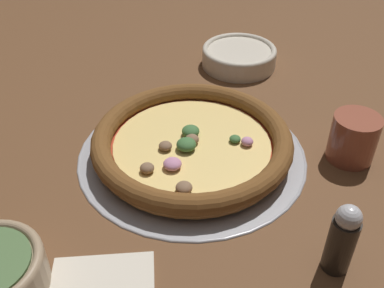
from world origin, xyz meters
name	(u,v)px	position (x,y,z in m)	size (l,w,h in m)	color
ground_plane	(192,155)	(0.00, 0.00, 0.00)	(3.00, 3.00, 0.00)	brown
pizza_tray	(192,153)	(0.00, 0.00, 0.00)	(0.37, 0.37, 0.01)	#9E9EA3
pizza	(192,142)	(0.00, 0.00, 0.03)	(0.32, 0.32, 0.04)	#BC7F42
bowl_near	(239,56)	(0.05, 0.32, 0.02)	(0.16, 0.16, 0.04)	beige
drinking_cup	(353,138)	(0.25, 0.03, 0.04)	(0.07, 0.07, 0.08)	brown
pepper_shaker	(342,239)	(0.21, -0.19, 0.05)	(0.03, 0.03, 0.10)	black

